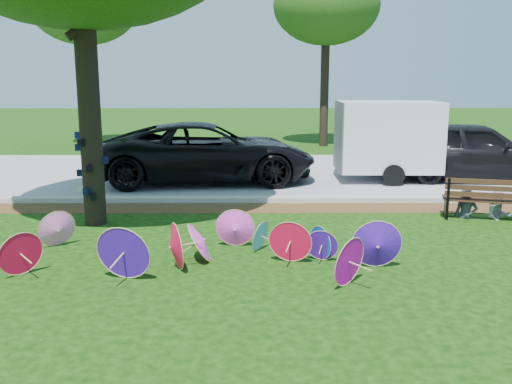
# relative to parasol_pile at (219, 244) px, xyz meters

# --- Properties ---
(ground) EXTENTS (90.00, 90.00, 0.00)m
(ground) POSITION_rel_parasol_pile_xyz_m (0.10, -0.50, -0.37)
(ground) COLOR black
(ground) RESTS_ON ground
(mulch_strip) EXTENTS (90.00, 1.00, 0.01)m
(mulch_strip) POSITION_rel_parasol_pile_xyz_m (0.10, 4.00, -0.36)
(mulch_strip) COLOR #472D16
(mulch_strip) RESTS_ON ground
(curb) EXTENTS (90.00, 0.30, 0.12)m
(curb) POSITION_rel_parasol_pile_xyz_m (0.10, 4.70, -0.31)
(curb) COLOR #B7B5AD
(curb) RESTS_ON ground
(street) EXTENTS (90.00, 8.00, 0.01)m
(street) POSITION_rel_parasol_pile_xyz_m (0.10, 8.85, -0.36)
(street) COLOR gray
(street) RESTS_ON ground
(parasol_pile) EXTENTS (6.23, 2.57, 0.87)m
(parasol_pile) POSITION_rel_parasol_pile_xyz_m (0.00, 0.00, 0.00)
(parasol_pile) COLOR #3F13A4
(parasol_pile) RESTS_ON ground
(black_van) EXTENTS (6.34, 3.40, 1.69)m
(black_van) POSITION_rel_parasol_pile_xyz_m (-0.76, 7.33, 0.48)
(black_van) COLOR black
(black_van) RESTS_ON ground
(dark_pickup) EXTENTS (5.27, 2.65, 1.72)m
(dark_pickup) POSITION_rel_parasol_pile_xyz_m (6.90, 7.57, 0.49)
(dark_pickup) COLOR black
(dark_pickup) RESTS_ON ground
(cargo_trailer) EXTENTS (2.83, 1.82, 2.56)m
(cargo_trailer) POSITION_rel_parasol_pile_xyz_m (4.42, 7.56, 0.91)
(cargo_trailer) COLOR silver
(cargo_trailer) RESTS_ON ground
(park_bench) EXTENTS (1.81, 1.04, 0.89)m
(park_bench) POSITION_rel_parasol_pile_xyz_m (5.45, 3.04, 0.08)
(park_bench) COLOR black
(park_bench) RESTS_ON ground
(person_left) EXTENTS (0.55, 0.46, 1.29)m
(person_left) POSITION_rel_parasol_pile_xyz_m (5.10, 3.09, 0.28)
(person_left) COLOR #333B46
(person_left) RESTS_ON ground
(person_right) EXTENTS (0.58, 0.46, 1.17)m
(person_right) POSITION_rel_parasol_pile_xyz_m (5.80, 3.09, 0.22)
(person_right) COLOR #B8B9C2
(person_right) RESTS_ON ground
(bg_trees) EXTENTS (24.21, 7.42, 7.40)m
(bg_trees) POSITION_rel_parasol_pile_xyz_m (3.57, 14.67, 5.40)
(bg_trees) COLOR black
(bg_trees) RESTS_ON ground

